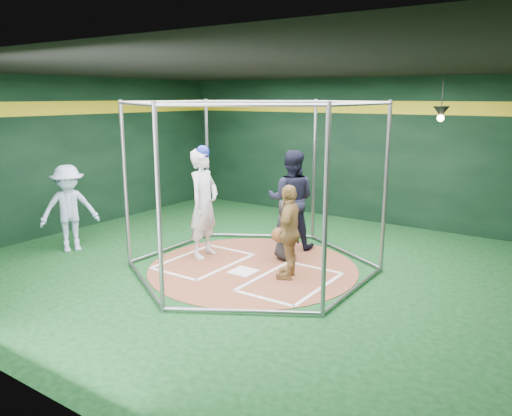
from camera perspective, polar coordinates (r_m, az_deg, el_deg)
The scene contains 12 objects.
room_shell at distance 8.75m, azimuth -0.34°, elevation 4.07°, with size 10.10×9.10×3.53m.
clay_disc at distance 9.17m, azimuth -0.35°, elevation -6.80°, with size 3.80×3.80×0.01m, color brown.
home_plate at distance 8.93m, azimuth -1.46°, elevation -7.26°, with size 0.43×0.43×0.01m, color white.
batter_box_left at distance 9.52m, azimuth -5.95°, elevation -6.04°, with size 1.17×1.77×0.01m.
batter_box_right at distance 8.49m, azimuth 4.01°, elevation -8.39°, with size 1.17×1.77×0.01m.
batting_cage at distance 8.78m, azimuth -0.37°, elevation 2.43°, with size 4.05×4.67×3.00m.
pendant_lamp_near at distance 11.05m, azimuth 20.39°, elevation 10.24°, with size 0.34×0.34×0.90m.
batter_figure at distance 9.57m, azimuth -5.99°, elevation 0.62°, with size 0.59×0.82×2.16m.
visitor_leopard at distance 8.46m, azimuth 3.81°, elevation -2.71°, with size 0.95×0.39×1.62m, color tan.
catcher_figure at distance 9.42m, azimuth 3.37°, elevation -2.52°, with size 0.66×0.66×1.18m.
umpire at distance 10.12m, azimuth 4.04°, elevation 0.98°, with size 0.98×0.76×2.01m, color black.
bystander_blue at distance 10.62m, azimuth -20.57°, elevation -0.04°, with size 1.13×0.65×1.74m, color #A9BAE0.
Camera 1 is at (4.91, -7.11, 3.06)m, focal length 35.00 mm.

